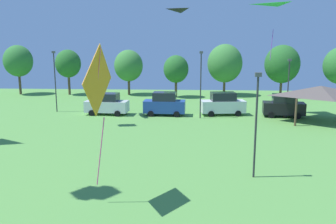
{
  "coord_description": "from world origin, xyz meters",
  "views": [
    {
      "loc": [
        -0.58,
        0.64,
        7.69
      ],
      "look_at": [
        -1.38,
        14.92,
        4.92
      ],
      "focal_mm": 38.0,
      "sensor_mm": 36.0,
      "label": 1
    }
  ],
  "objects": [
    {
      "name": "light_post_3",
      "position": [
        3.31,
        20.56,
        3.45
      ],
      "size": [
        0.36,
        0.2,
        6.11
      ],
      "color": "#2D2D33",
      "rests_on": "ground"
    },
    {
      "name": "light_post_0",
      "position": [
        9.88,
        38.15,
        3.46
      ],
      "size": [
        0.36,
        0.2,
        6.12
      ],
      "color": "#2D2D33",
      "rests_on": "ground"
    },
    {
      "name": "treeline_tree_4",
      "position": [
        4.87,
        53.99,
        4.78
      ],
      "size": [
        5.14,
        5.14,
        7.61
      ],
      "color": "brown",
      "rests_on": "ground"
    },
    {
      "name": "treeline_tree_5",
      "position": [
        13.08,
        53.41,
        4.72
      ],
      "size": [
        5.02,
        5.02,
        7.5
      ],
      "color": "brown",
      "rests_on": "ground"
    },
    {
      "name": "treeline_tree_3",
      "position": [
        -2.29,
        51.73,
        4.05
      ],
      "size": [
        3.58,
        3.58,
        6.05
      ],
      "color": "brown",
      "rests_on": "ground"
    },
    {
      "name": "kite_flying_2",
      "position": [
        -1.4,
        39.9,
        10.2
      ],
      "size": [
        2.16,
        1.75,
        0.44
      ],
      "color": "black"
    },
    {
      "name": "park_pavilion",
      "position": [
        12.48,
        36.1,
        3.08
      ],
      "size": [
        7.4,
        5.2,
        3.6
      ],
      "color": "brown",
      "rests_on": "ground"
    },
    {
      "name": "parked_car_rightmost_in_row",
      "position": [
        9.59,
        38.32,
        1.19
      ],
      "size": [
        4.47,
        2.51,
        2.42
      ],
      "rotation": [
        0.0,
        0.0,
        -0.13
      ],
      "color": "black",
      "rests_on": "ground"
    },
    {
      "name": "parked_car_third_from_left",
      "position": [
        3.26,
        38.91,
        1.22
      ],
      "size": [
        4.9,
        2.42,
        2.49
      ],
      "rotation": [
        0.0,
        0.0,
        0.13
      ],
      "color": "silver",
      "rests_on": "ground"
    },
    {
      "name": "light_post_2",
      "position": [
        0.74,
        37.13,
        3.87
      ],
      "size": [
        0.36,
        0.2,
        6.92
      ],
      "color": "#2D2D33",
      "rests_on": "ground"
    },
    {
      "name": "kite_flying_7",
      "position": [
        8.99,
        40.9,
        10.31
      ],
      "size": [
        4.04,
        3.77,
        4.64
      ],
      "color": "green"
    },
    {
      "name": "kite_flying_0",
      "position": [
        -4.7,
        16.69,
        5.85
      ],
      "size": [
        0.52,
        3.32,
        6.74
      ],
      "color": "orange"
    },
    {
      "name": "treeline_tree_1",
      "position": [
        -18.57,
        53.42,
        4.68
      ],
      "size": [
        3.8,
        3.8,
        6.79
      ],
      "color": "brown",
      "rests_on": "ground"
    },
    {
      "name": "parked_car_second_from_left",
      "position": [
        -3.07,
        38.43,
        1.24
      ],
      "size": [
        4.52,
        2.2,
        2.53
      ],
      "rotation": [
        0.0,
        0.0,
        -0.04
      ],
      "color": "#234299",
      "rests_on": "ground"
    },
    {
      "name": "treeline_tree_2",
      "position": [
        -9.51,
        53.91,
        4.39
      ],
      "size": [
        4.29,
        4.29,
        6.76
      ],
      "color": "brown",
      "rests_on": "ground"
    },
    {
      "name": "treeline_tree_0",
      "position": [
        -26.24,
        53.42,
        5.06
      ],
      "size": [
        4.3,
        4.3,
        7.44
      ],
      "color": "brown",
      "rests_on": "ground"
    },
    {
      "name": "parked_car_leftmost",
      "position": [
        -9.41,
        38.49,
        1.16
      ],
      "size": [
        4.74,
        2.33,
        2.36
      ],
      "rotation": [
        0.0,
        0.0,
        -0.08
      ],
      "color": "silver",
      "rests_on": "ground"
    },
    {
      "name": "light_post_1",
      "position": [
        -15.51,
        39.78,
        3.83
      ],
      "size": [
        0.36,
        0.2,
        6.85
      ],
      "color": "#2D2D33",
      "rests_on": "ground"
    }
  ]
}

